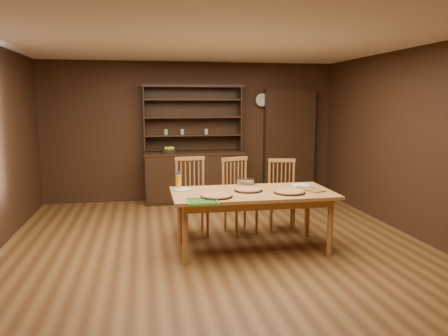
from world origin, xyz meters
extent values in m
plane|color=brown|center=(0.00, 0.00, 0.00)|extent=(6.00, 6.00, 0.00)
plane|color=white|center=(0.00, 0.00, 2.60)|extent=(6.00, 6.00, 0.00)
plane|color=#392112|center=(0.00, 3.00, 1.30)|extent=(5.50, 0.00, 5.50)
plane|color=#392112|center=(0.00, -3.00, 1.30)|extent=(5.50, 0.00, 5.50)
plane|color=#392112|center=(2.75, 0.00, 1.30)|extent=(0.00, 6.00, 6.00)
cube|color=#301E10|center=(0.00, 2.74, 0.45)|extent=(1.80, 0.50, 0.90)
cube|color=#301E10|center=(0.00, 2.74, 0.92)|extent=(1.84, 0.52, 0.04)
cube|color=#301E10|center=(0.00, 2.97, 1.55)|extent=(1.80, 0.02, 1.20)
cube|color=#301E10|center=(-0.89, 2.82, 1.55)|extent=(0.02, 0.32, 1.20)
cube|color=#301E10|center=(0.89, 2.82, 1.55)|extent=(0.02, 0.32, 1.20)
cube|color=#301E10|center=(0.00, 2.82, 2.15)|extent=(1.84, 0.34, 0.05)
cylinder|color=gray|center=(-0.50, 2.82, 1.31)|extent=(0.07, 0.07, 0.10)
cylinder|color=gray|center=(-0.20, 2.82, 1.31)|extent=(0.07, 0.07, 0.10)
cube|color=#301E10|center=(1.90, 2.90, 1.05)|extent=(1.00, 0.18, 2.10)
cylinder|color=#301E10|center=(1.35, 2.96, 1.90)|extent=(0.30, 0.04, 0.30)
cylinder|color=beige|center=(1.35, 2.94, 1.90)|extent=(0.24, 0.01, 0.24)
cube|color=#C18643|center=(0.42, -0.06, 0.73)|extent=(2.01, 1.00, 0.04)
cylinder|color=#C18643|center=(-0.46, -0.45, 0.35)|extent=(0.07, 0.07, 0.71)
cylinder|color=#C18643|center=(-0.46, 0.32, 0.35)|extent=(0.07, 0.07, 0.71)
cylinder|color=#C18643|center=(1.30, -0.45, 0.35)|extent=(0.07, 0.07, 0.71)
cylinder|color=#C18643|center=(1.30, 0.32, 0.35)|extent=(0.07, 0.07, 0.71)
cube|color=#B87E3F|center=(-0.25, 0.66, 0.46)|extent=(0.49, 0.47, 0.04)
cylinder|color=#B87E3F|center=(-0.41, 0.48, 0.22)|extent=(0.04, 0.04, 0.44)
cylinder|color=#B87E3F|center=(-0.44, 0.80, 0.22)|extent=(0.04, 0.04, 0.44)
cylinder|color=#B87E3F|center=(-0.07, 0.52, 0.22)|extent=(0.04, 0.04, 0.44)
cylinder|color=#B87E3F|center=(-0.10, 0.84, 0.22)|extent=(0.04, 0.04, 0.44)
cube|color=#B87E3F|center=(-0.27, 0.84, 1.07)|extent=(0.43, 0.08, 0.05)
cube|color=#B87E3F|center=(0.43, 0.66, 0.45)|extent=(0.55, 0.54, 0.04)
cylinder|color=#B87E3F|center=(0.33, 0.45, 0.22)|extent=(0.04, 0.04, 0.43)
cylinder|color=#B87E3F|center=(0.22, 0.75, 0.22)|extent=(0.04, 0.04, 0.43)
cylinder|color=#B87E3F|center=(0.64, 0.56, 0.22)|extent=(0.04, 0.04, 0.43)
cylinder|color=#B87E3F|center=(0.54, 0.86, 0.22)|extent=(0.04, 0.04, 0.43)
cube|color=#B87E3F|center=(0.38, 0.83, 1.05)|extent=(0.41, 0.17, 0.05)
cube|color=#B87E3F|center=(1.06, 0.71, 0.43)|extent=(0.50, 0.49, 0.04)
cylinder|color=#B87E3F|center=(0.87, 0.60, 0.21)|extent=(0.04, 0.04, 0.41)
cylinder|color=#B87E3F|center=(0.94, 0.90, 0.21)|extent=(0.04, 0.04, 0.41)
cylinder|color=#B87E3F|center=(1.19, 0.53, 0.21)|extent=(0.04, 0.04, 0.41)
cylinder|color=#B87E3F|center=(1.25, 0.82, 0.21)|extent=(0.04, 0.04, 0.41)
cube|color=#B87E3F|center=(1.10, 0.88, 1.00)|extent=(0.40, 0.13, 0.05)
cylinder|color=black|center=(-0.08, -0.30, 0.76)|extent=(0.39, 0.39, 0.01)
cylinder|color=tan|center=(-0.08, -0.30, 0.77)|extent=(0.36, 0.36, 0.02)
torus|color=#B38440|center=(-0.08, -0.30, 0.77)|extent=(0.37, 0.37, 0.03)
cylinder|color=black|center=(0.85, -0.24, 0.76)|extent=(0.39, 0.39, 0.01)
cylinder|color=tan|center=(0.85, -0.24, 0.77)|extent=(0.36, 0.36, 0.02)
torus|color=#B38440|center=(0.85, -0.24, 0.77)|extent=(0.37, 0.37, 0.03)
cylinder|color=black|center=(0.38, -0.02, 0.76)|extent=(0.36, 0.36, 0.01)
cylinder|color=tan|center=(0.38, -0.02, 0.77)|extent=(0.33, 0.33, 0.02)
torus|color=#B38440|center=(0.38, -0.02, 0.77)|extent=(0.33, 0.33, 0.03)
cylinder|color=white|center=(-0.43, 0.18, 0.76)|extent=(0.23, 0.23, 0.01)
torus|color=navy|center=(-0.43, 0.18, 0.76)|extent=(0.23, 0.23, 0.01)
cylinder|color=white|center=(1.15, 0.17, 0.76)|extent=(0.26, 0.26, 0.01)
torus|color=navy|center=(1.15, 0.17, 0.76)|extent=(0.26, 0.26, 0.01)
cube|color=silver|center=(0.43, 0.34, 0.79)|extent=(0.26, 0.22, 0.09)
cylinder|color=orange|center=(-0.48, 0.25, 0.85)|extent=(0.07, 0.07, 0.19)
cylinder|color=#152BAB|center=(-0.48, 0.25, 0.96)|extent=(0.04, 0.04, 0.03)
cube|color=red|center=(1.20, -0.19, 0.76)|extent=(0.26, 0.26, 0.01)
cube|color=red|center=(1.12, -0.04, 0.76)|extent=(0.30, 0.30, 0.02)
cylinder|color=black|center=(-0.45, 2.69, 0.97)|extent=(0.30, 0.30, 0.06)
sphere|color=#A0D238|center=(-0.50, 2.69, 1.02)|extent=(0.08, 0.08, 0.08)
sphere|color=#A0D238|center=(-0.42, 2.72, 1.02)|extent=(0.08, 0.08, 0.08)
sphere|color=#A0D238|center=(-0.45, 2.64, 1.02)|extent=(0.08, 0.08, 0.08)
sphere|color=#A0D238|center=(-0.39, 2.67, 1.02)|extent=(0.08, 0.08, 0.08)
camera|label=1|loc=(-0.90, -5.27, 1.86)|focal=35.00mm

